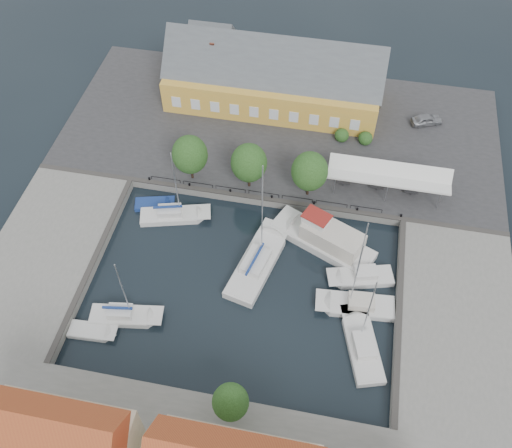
{
  "coord_description": "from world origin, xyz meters",
  "views": [
    {
      "loc": [
        7.67,
        -33.17,
        51.36
      ],
      "look_at": [
        0.0,
        6.0,
        1.5
      ],
      "focal_mm": 40.0,
      "sensor_mm": 36.0,
      "label": 1
    }
  ],
  "objects_px": {
    "east_boat_a": "(362,278)",
    "east_boat_b": "(357,306)",
    "warehouse": "(269,78)",
    "launch_sw": "(92,332)",
    "car_red": "(253,160)",
    "tent_canopy": "(389,174)",
    "center_sailboat": "(257,264)",
    "trawler": "(327,240)",
    "east_boat_c": "(362,346)",
    "car_silver": "(427,120)",
    "launch_nw": "(154,205)",
    "west_boat_a": "(174,216)",
    "west_boat_d": "(125,316)"
  },
  "relations": [
    {
      "from": "center_sailboat",
      "to": "trawler",
      "type": "height_order",
      "value": "center_sailboat"
    },
    {
      "from": "east_boat_a",
      "to": "east_boat_c",
      "type": "relative_size",
      "value": 0.92
    },
    {
      "from": "launch_sw",
      "to": "west_boat_d",
      "type": "bearing_deg",
      "value": 39.86
    },
    {
      "from": "trawler",
      "to": "launch_sw",
      "type": "bearing_deg",
      "value": -144.93
    },
    {
      "from": "launch_sw",
      "to": "launch_nw",
      "type": "xyz_separation_m",
      "value": [
        1.0,
        17.33,
        -0.0
      ]
    },
    {
      "from": "tent_canopy",
      "to": "west_boat_a",
      "type": "xyz_separation_m",
      "value": [
        -23.83,
        -8.2,
        -3.41
      ]
    },
    {
      "from": "car_red",
      "to": "tent_canopy",
      "type": "bearing_deg",
      "value": -15.6
    },
    {
      "from": "warehouse",
      "to": "launch_sw",
      "type": "distance_m",
      "value": 39.82
    },
    {
      "from": "trawler",
      "to": "east_boat_c",
      "type": "bearing_deg",
      "value": -67.34
    },
    {
      "from": "tent_canopy",
      "to": "launch_nw",
      "type": "height_order",
      "value": "tent_canopy"
    },
    {
      "from": "car_red",
      "to": "east_boat_c",
      "type": "distance_m",
      "value": 26.69
    },
    {
      "from": "trawler",
      "to": "east_boat_a",
      "type": "relative_size",
      "value": 1.2
    },
    {
      "from": "tent_canopy",
      "to": "launch_sw",
      "type": "relative_size",
      "value": 2.79
    },
    {
      "from": "tent_canopy",
      "to": "west_boat_d",
      "type": "xyz_separation_m",
      "value": [
        -24.98,
        -21.93,
        -3.41
      ]
    },
    {
      "from": "west_boat_d",
      "to": "center_sailboat",
      "type": "bearing_deg",
      "value": 36.57
    },
    {
      "from": "trawler",
      "to": "launch_nw",
      "type": "height_order",
      "value": "trawler"
    },
    {
      "from": "tent_canopy",
      "to": "center_sailboat",
      "type": "relative_size",
      "value": 0.93
    },
    {
      "from": "tent_canopy",
      "to": "center_sailboat",
      "type": "height_order",
      "value": "center_sailboat"
    },
    {
      "from": "car_red",
      "to": "east_boat_b",
      "type": "bearing_deg",
      "value": -61.73
    },
    {
      "from": "car_silver",
      "to": "east_boat_a",
      "type": "distance_m",
      "value": 26.24
    },
    {
      "from": "car_red",
      "to": "car_silver",
      "type": "bearing_deg",
      "value": 17.85
    },
    {
      "from": "east_boat_c",
      "to": "west_boat_d",
      "type": "bearing_deg",
      "value": -176.9
    },
    {
      "from": "west_boat_a",
      "to": "launch_nw",
      "type": "distance_m",
      "value": 3.14
    },
    {
      "from": "east_boat_c",
      "to": "trawler",
      "type": "bearing_deg",
      "value": 112.66
    },
    {
      "from": "east_boat_a",
      "to": "west_boat_d",
      "type": "bearing_deg",
      "value": -158.15
    },
    {
      "from": "trawler",
      "to": "west_boat_d",
      "type": "height_order",
      "value": "west_boat_d"
    },
    {
      "from": "tent_canopy",
      "to": "car_silver",
      "type": "height_order",
      "value": "tent_canopy"
    },
    {
      "from": "car_red",
      "to": "east_boat_a",
      "type": "height_order",
      "value": "east_boat_a"
    },
    {
      "from": "center_sailboat",
      "to": "launch_sw",
      "type": "relative_size",
      "value": 3.0
    },
    {
      "from": "launch_sw",
      "to": "launch_nw",
      "type": "distance_m",
      "value": 17.36
    },
    {
      "from": "center_sailboat",
      "to": "launch_sw",
      "type": "xyz_separation_m",
      "value": [
        -14.68,
        -11.14,
        -0.27
      ]
    },
    {
      "from": "launch_nw",
      "to": "trawler",
      "type": "bearing_deg",
      "value": -5.72
    },
    {
      "from": "tent_canopy",
      "to": "west_boat_a",
      "type": "relative_size",
      "value": 1.28
    },
    {
      "from": "launch_nw",
      "to": "warehouse",
      "type": "bearing_deg",
      "value": 64.08
    },
    {
      "from": "east_boat_c",
      "to": "east_boat_a",
      "type": "bearing_deg",
      "value": 94.72
    },
    {
      "from": "east_boat_a",
      "to": "center_sailboat",
      "type": "bearing_deg",
      "value": -177.81
    },
    {
      "from": "tent_canopy",
      "to": "west_boat_d",
      "type": "relative_size",
      "value": 1.38
    },
    {
      "from": "warehouse",
      "to": "launch_sw",
      "type": "xyz_separation_m",
      "value": [
        -11.05,
        -38.01,
        -4.34
      ]
    },
    {
      "from": "tent_canopy",
      "to": "east_boat_a",
      "type": "relative_size",
      "value": 1.37
    },
    {
      "from": "car_silver",
      "to": "center_sailboat",
      "type": "bearing_deg",
      "value": 124.37
    },
    {
      "from": "west_boat_a",
      "to": "east_boat_c",
      "type": "bearing_deg",
      "value": -28.59
    },
    {
      "from": "tent_canopy",
      "to": "center_sailboat",
      "type": "bearing_deg",
      "value": -134.89
    },
    {
      "from": "trawler",
      "to": "launch_nw",
      "type": "xyz_separation_m",
      "value": [
        -20.73,
        2.08,
        -0.93
      ]
    },
    {
      "from": "east_boat_a",
      "to": "east_boat_b",
      "type": "xyz_separation_m",
      "value": [
        -0.2,
        -3.57,
        -0.0
      ]
    },
    {
      "from": "car_silver",
      "to": "center_sailboat",
      "type": "relative_size",
      "value": 0.28
    },
    {
      "from": "car_red",
      "to": "west_boat_d",
      "type": "xyz_separation_m",
      "value": [
        -8.76,
        -23.18,
        -1.4
      ]
    },
    {
      "from": "trawler",
      "to": "launch_nw",
      "type": "bearing_deg",
      "value": 174.28
    },
    {
      "from": "launch_nw",
      "to": "west_boat_d",
      "type": "bearing_deg",
      "value": -83.71
    },
    {
      "from": "trawler",
      "to": "east_boat_c",
      "type": "relative_size",
      "value": 1.11
    },
    {
      "from": "warehouse",
      "to": "center_sailboat",
      "type": "height_order",
      "value": "center_sailboat"
    }
  ]
}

